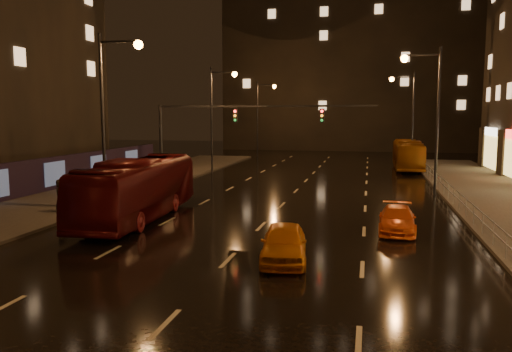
% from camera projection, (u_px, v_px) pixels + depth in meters
% --- Properties ---
extents(ground, '(140.00, 140.00, 0.00)m').
position_uv_depth(ground, '(292.00, 195.00, 34.42)').
color(ground, black).
rests_on(ground, ground).
extents(sidewalk_left, '(7.00, 70.00, 0.15)m').
position_uv_depth(sidewalk_left, '(75.00, 199.00, 32.53)').
color(sidewalk_left, '#38332D').
rests_on(sidewalk_left, ground).
extents(building_distant, '(44.00, 16.00, 36.00)m').
position_uv_depth(building_distant, '(365.00, 39.00, 81.71)').
color(building_distant, black).
rests_on(building_distant, ground).
extents(traffic_signal, '(15.31, 0.32, 6.20)m').
position_uv_depth(traffic_signal, '(221.00, 126.00, 34.96)').
color(traffic_signal, black).
rests_on(traffic_signal, ground).
extents(streetlight_right, '(2.64, 0.50, 10.00)m').
position_uv_depth(streetlight_right, '(507.00, 81.00, 14.26)').
color(streetlight_right, black).
rests_on(streetlight_right, ground).
extents(railing_right, '(0.05, 56.00, 1.00)m').
position_uv_depth(railing_right, '(454.00, 192.00, 30.13)').
color(railing_right, '#99999E').
rests_on(railing_right, sidewalk_right).
extents(bus_red, '(3.52, 11.72, 3.22)m').
position_uv_depth(bus_red, '(139.00, 189.00, 26.38)').
color(bus_red, '#4C0A0C').
rests_on(bus_red, ground).
extents(bus_curb, '(2.54, 10.72, 2.98)m').
position_uv_depth(bus_curb, '(408.00, 155.00, 50.70)').
color(bus_curb, '#82440D').
rests_on(bus_curb, ground).
extents(taxi_near, '(2.20, 4.32, 1.41)m').
position_uv_depth(taxi_near, '(284.00, 243.00, 18.72)').
color(taxi_near, orange).
rests_on(taxi_near, ground).
extents(taxi_far, '(1.82, 4.14, 1.18)m').
position_uv_depth(taxi_far, '(397.00, 219.00, 23.53)').
color(taxi_far, orange).
rests_on(taxi_far, ground).
extents(pedestrian_c, '(0.87, 1.03, 1.80)m').
position_uv_depth(pedestrian_c, '(61.00, 195.00, 27.82)').
color(pedestrian_c, black).
rests_on(pedestrian_c, sidewalk_left).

